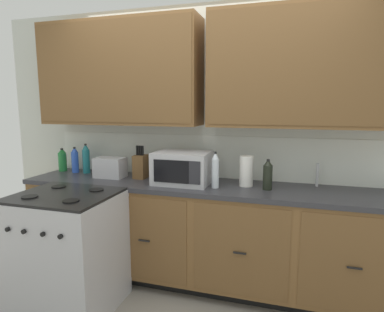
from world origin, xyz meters
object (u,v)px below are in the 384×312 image
stove_range (68,251)px  bottle_blue (75,160)px  toaster (110,167)px  bottle_dark (268,175)px  knife_block (141,166)px  bottle_clear (215,170)px  bottle_green (62,160)px  bottle_teal (86,159)px  paper_towel_roll (246,171)px  microwave (183,168)px

stove_range → bottle_blue: bearing=120.8°
toaster → bottle_dark: (1.47, -0.04, 0.03)m
toaster → knife_block: bearing=10.5°
stove_range → bottle_blue: size_ratio=3.62×
bottle_clear → toaster: bearing=174.5°
toaster → bottle_green: (-0.64, 0.13, 0.02)m
bottle_clear → bottle_teal: bearing=171.3°
stove_range → toaster: 0.85m
paper_towel_roll → bottle_teal: bearing=177.4°
bottle_blue → knife_block: bearing=-3.6°
microwave → bottle_clear: bottle_clear is taller
knife_block → bottle_green: size_ratio=1.30×
bottle_clear → bottle_dark: bottle_clear is taller
microwave → bottle_teal: (-1.08, 0.14, 0.01)m
knife_block → microwave: bearing=-10.9°
toaster → bottle_teal: bearing=161.8°
bottle_teal → bottle_dark: bearing=-4.7°
bottle_teal → microwave: bearing=-7.6°
microwave → bottle_teal: 1.09m
toaster → bottle_green: bearing=168.6°
bottle_dark → bottle_teal: bearing=175.3°
stove_range → bottle_clear: (1.07, 0.54, 0.61)m
stove_range → bottle_green: (-0.62, 0.77, 0.58)m
toaster → bottle_teal: bottle_teal is taller
bottle_blue → toaster: bearing=-12.3°
toaster → knife_block: size_ratio=0.90×
microwave → bottle_dark: microwave is taller
microwave → bottle_teal: size_ratio=1.61×
bottle_dark → paper_towel_roll: bearing=157.8°
bottle_green → knife_block: bearing=-4.6°
microwave → toaster: size_ratio=1.71×
bottle_clear → bottle_dark: size_ratio=1.21×
bottle_green → bottle_blue: size_ratio=0.91×
bottle_teal → bottle_dark: 1.81m
microwave → bottle_green: microwave is taller
bottle_clear → paper_towel_roll: bearing=30.4°
microwave → bottle_clear: 0.32m
toaster → bottle_clear: 1.05m
toaster → bottle_green: size_ratio=1.17×
toaster → bottle_green: 0.65m
microwave → bottle_dark: size_ratio=1.91×
stove_range → bottle_dark: bearing=22.1°
stove_range → knife_block: knife_block is taller
stove_range → bottle_green: bottle_green is taller
stove_range → bottle_blue: bottle_blue is taller
bottle_green → bottle_teal: bearing=-3.4°
stove_range → bottle_green: bearing=128.7°
paper_towel_roll → bottle_teal: 1.63m
bottle_teal → bottle_green: 0.30m
knife_block → bottle_blue: (-0.76, 0.05, 0.01)m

